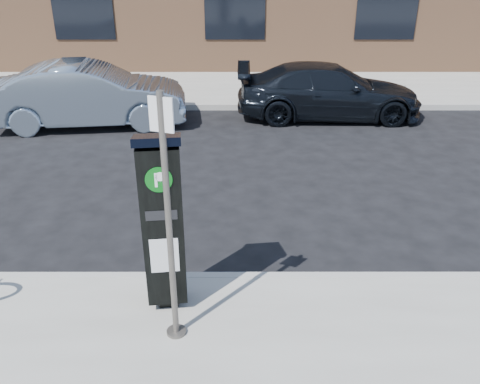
{
  "coord_description": "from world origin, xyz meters",
  "views": [
    {
      "loc": [
        0.16,
        -5.61,
        4.1
      ],
      "look_at": [
        0.16,
        0.5,
        1.12
      ],
      "focal_mm": 38.0,
      "sensor_mm": 36.0,
      "label": 1
    }
  ],
  "objects_px": {
    "sign_pole": "(169,227)",
    "car_silver": "(89,95)",
    "parking_kiosk": "(163,222)",
    "car_dark": "(329,91)"
  },
  "relations": [
    {
      "from": "sign_pole",
      "to": "car_silver",
      "type": "height_order",
      "value": "sign_pole"
    },
    {
      "from": "parking_kiosk",
      "to": "car_dark",
      "type": "height_order",
      "value": "parking_kiosk"
    },
    {
      "from": "car_dark",
      "to": "sign_pole",
      "type": "bearing_deg",
      "value": 160.85
    },
    {
      "from": "parking_kiosk",
      "to": "car_silver",
      "type": "relative_size",
      "value": 0.47
    },
    {
      "from": "car_silver",
      "to": "car_dark",
      "type": "xyz_separation_m",
      "value": [
        6.04,
        0.68,
        -0.08
      ]
    },
    {
      "from": "car_silver",
      "to": "car_dark",
      "type": "distance_m",
      "value": 6.08
    },
    {
      "from": "car_silver",
      "to": "car_dark",
      "type": "height_order",
      "value": "car_silver"
    },
    {
      "from": "car_silver",
      "to": "parking_kiosk",
      "type": "bearing_deg",
      "value": -165.38
    },
    {
      "from": "sign_pole",
      "to": "car_silver",
      "type": "distance_m",
      "value": 8.44
    },
    {
      "from": "sign_pole",
      "to": "car_silver",
      "type": "xyz_separation_m",
      "value": [
        -3.0,
        7.85,
        -0.76
      ]
    }
  ]
}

